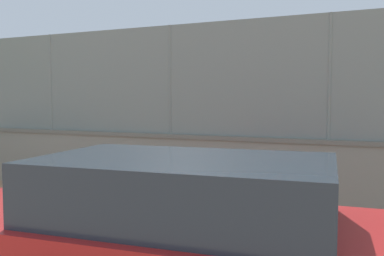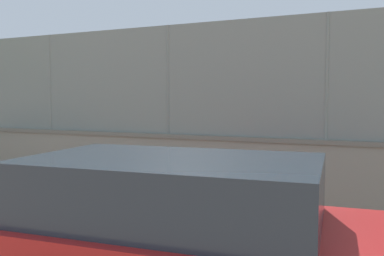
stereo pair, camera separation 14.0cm
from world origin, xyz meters
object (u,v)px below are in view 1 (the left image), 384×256
object	(u,v)px
player_near_wall_returning	(311,124)
sports_ball	(142,169)
player_baseline_waiting	(174,133)
player_foreground_swinging	(216,144)
parked_car_red	(167,242)

from	to	relation	value
player_near_wall_returning	sports_ball	xyz separation A→B (m)	(3.22, 8.58, -0.89)
player_baseline_waiting	player_foreground_swinging	bearing A→B (deg)	137.25
player_foreground_swinging	parked_car_red	xyz separation A→B (m)	(-2.33, 6.91, -0.05)
player_near_wall_returning	player_baseline_waiting	bearing A→B (deg)	62.00
player_foreground_swinging	player_near_wall_returning	world-z (taller)	player_near_wall_returning
player_baseline_waiting	parked_car_red	bearing A→B (deg)	117.31
sports_ball	parked_car_red	bearing A→B (deg)	123.58
player_foreground_swinging	sports_ball	distance (m)	2.36
sports_ball	parked_car_red	world-z (taller)	parked_car_red
player_baseline_waiting	player_near_wall_returning	xyz separation A→B (m)	(-3.37, -6.34, 0.02)
parked_car_red	player_near_wall_returning	bearing A→B (deg)	-85.08
sports_ball	player_baseline_waiting	bearing A→B (deg)	-86.18
player_foreground_swinging	parked_car_red	world-z (taller)	parked_car_red
player_baseline_waiting	sports_ball	xyz separation A→B (m)	(-0.15, 2.25, -0.86)
player_baseline_waiting	sports_ball	distance (m)	2.41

